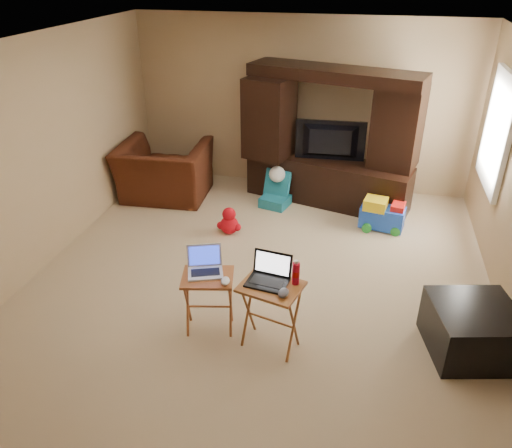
% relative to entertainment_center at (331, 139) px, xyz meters
% --- Properties ---
extents(floor, '(5.50, 5.50, 0.00)m').
position_rel_entertainment_center_xyz_m(floor, '(-0.50, -2.18, -0.96)').
color(floor, '#CEB58F').
rests_on(floor, ground).
extents(ceiling, '(5.50, 5.50, 0.00)m').
position_rel_entertainment_center_xyz_m(ceiling, '(-0.50, -2.18, 1.54)').
color(ceiling, silver).
rests_on(ceiling, ground).
extents(wall_back, '(5.00, 0.00, 5.00)m').
position_rel_entertainment_center_xyz_m(wall_back, '(-0.50, 0.57, 0.29)').
color(wall_back, tan).
rests_on(wall_back, ground).
extents(wall_front, '(5.00, 0.00, 5.00)m').
position_rel_entertainment_center_xyz_m(wall_front, '(-0.50, -4.93, 0.29)').
color(wall_front, tan).
rests_on(wall_front, ground).
extents(wall_left, '(0.00, 5.50, 5.50)m').
position_rel_entertainment_center_xyz_m(wall_left, '(-3.00, -2.18, 0.29)').
color(wall_left, tan).
rests_on(wall_left, ground).
extents(window_pane, '(0.00, 1.20, 1.20)m').
position_rel_entertainment_center_xyz_m(window_pane, '(1.98, -0.63, 0.44)').
color(window_pane, white).
rests_on(window_pane, ground).
extents(window_frame, '(0.06, 1.14, 1.34)m').
position_rel_entertainment_center_xyz_m(window_frame, '(1.96, -0.63, 0.44)').
color(window_frame, white).
rests_on(window_frame, ground).
extents(entertainment_center, '(2.41, 1.17, 1.91)m').
position_rel_entertainment_center_xyz_m(entertainment_center, '(0.00, 0.00, 0.00)').
color(entertainment_center, black).
rests_on(entertainment_center, floor).
extents(television, '(0.98, 0.18, 0.56)m').
position_rel_entertainment_center_xyz_m(television, '(0.00, -0.04, -0.04)').
color(television, black).
rests_on(television, entertainment_center).
extents(recliner, '(1.32, 1.17, 0.81)m').
position_rel_entertainment_center_xyz_m(recliner, '(-2.35, -0.40, -0.55)').
color(recliner, '#491B0F').
rests_on(recliner, floor).
extents(child_rocker, '(0.47, 0.51, 0.50)m').
position_rel_entertainment_center_xyz_m(child_rocker, '(-0.70, -0.33, -0.71)').
color(child_rocker, '#176980').
rests_on(child_rocker, floor).
extents(plush_toy, '(0.33, 0.28, 0.37)m').
position_rel_entertainment_center_xyz_m(plush_toy, '(-1.12, -1.26, -0.77)').
color(plush_toy, red).
rests_on(plush_toy, floor).
extents(push_toy, '(0.63, 0.50, 0.43)m').
position_rel_entertainment_center_xyz_m(push_toy, '(0.80, -0.67, -0.74)').
color(push_toy, blue).
rests_on(push_toy, floor).
extents(ottoman, '(0.88, 0.88, 0.47)m').
position_rel_entertainment_center_xyz_m(ottoman, '(1.60, -2.86, -0.72)').
color(ottoman, black).
rests_on(ottoman, floor).
extents(tray_table_left, '(0.54, 0.47, 0.61)m').
position_rel_entertainment_center_xyz_m(tray_table_left, '(-0.79, -3.12, -0.65)').
color(tray_table_left, '#A95429').
rests_on(tray_table_left, floor).
extents(tray_table_right, '(0.61, 0.53, 0.67)m').
position_rel_entertainment_center_xyz_m(tray_table_right, '(-0.17, -3.21, -0.62)').
color(tray_table_right, '#984D24').
rests_on(tray_table_right, floor).
extents(laptop_left, '(0.39, 0.36, 0.24)m').
position_rel_entertainment_center_xyz_m(laptop_left, '(-0.82, -3.09, -0.23)').
color(laptop_left, silver).
rests_on(laptop_left, tray_table_left).
extents(laptop_right, '(0.39, 0.33, 0.24)m').
position_rel_entertainment_center_xyz_m(laptop_right, '(-0.21, -3.19, -0.16)').
color(laptop_right, black).
rests_on(laptop_right, tray_table_right).
extents(mouse_left, '(0.10, 0.14, 0.05)m').
position_rel_entertainment_center_xyz_m(mouse_left, '(-0.60, -3.19, -0.32)').
color(mouse_left, silver).
rests_on(mouse_left, tray_table_left).
extents(mouse_right, '(0.10, 0.14, 0.06)m').
position_rel_entertainment_center_xyz_m(mouse_right, '(-0.04, -3.33, -0.26)').
color(mouse_right, '#45444A').
rests_on(mouse_right, tray_table_right).
extents(water_bottle, '(0.07, 0.07, 0.21)m').
position_rel_entertainment_center_xyz_m(water_bottle, '(0.03, -3.13, -0.18)').
color(water_bottle, red).
rests_on(water_bottle, tray_table_right).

